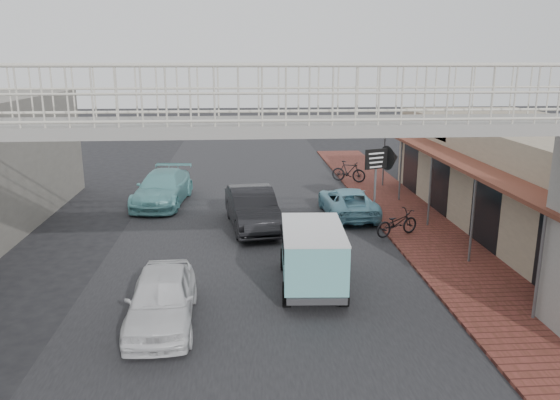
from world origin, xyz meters
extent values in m
plane|color=black|center=(0.00, 0.00, 0.00)|extent=(120.00, 120.00, 0.00)
cube|color=black|center=(0.00, 0.00, 0.01)|extent=(10.00, 60.00, 0.01)
cube|color=brown|center=(6.50, 3.00, 0.05)|extent=(3.00, 40.00, 0.10)
cube|color=gray|center=(11.00, 4.00, 2.00)|extent=(6.00, 18.00, 4.00)
cube|color=brown|center=(7.70, 4.00, 2.90)|extent=(1.80, 18.00, 0.12)
cube|color=silver|center=(8.05, 7.50, 3.30)|extent=(0.08, 2.60, 0.90)
cube|color=#B21914|center=(8.05, 1.00, 3.30)|extent=(0.08, 2.20, 0.80)
cube|color=gray|center=(0.00, -4.00, 5.12)|extent=(14.00, 2.00, 0.24)
cube|color=beige|center=(0.00, -3.05, 5.79)|extent=(14.00, 0.08, 1.10)
cube|color=beige|center=(0.00, -4.95, 5.79)|extent=(14.00, 0.08, 1.10)
imported|color=silver|center=(-2.44, -2.44, 0.68)|extent=(1.76, 4.08, 1.37)
imported|color=black|center=(0.00, 5.47, 0.79)|extent=(2.28, 4.95, 1.57)
imported|color=#70B0C3|center=(4.05, 6.84, 0.60)|extent=(2.07, 4.37, 1.21)
imported|color=#66ADB0|center=(-4.00, 9.43, 0.74)|extent=(2.61, 5.29, 1.48)
cylinder|color=black|center=(0.89, 0.96, 0.34)|extent=(0.27, 0.70, 0.69)
cylinder|color=black|center=(2.43, 0.87, 0.34)|extent=(0.27, 0.70, 0.69)
cylinder|color=black|center=(0.74, -1.69, 0.34)|extent=(0.27, 0.70, 0.69)
cylinder|color=black|center=(2.27, -1.78, 0.34)|extent=(0.27, 0.70, 0.69)
cube|color=#6FBDC0|center=(1.57, -0.70, 1.16)|extent=(1.85, 3.24, 1.33)
cube|color=#6FBDC0|center=(1.67, 1.11, 0.93)|extent=(1.64, 0.97, 0.88)
cube|color=black|center=(1.57, -0.70, 1.52)|extent=(1.85, 2.65, 0.49)
cube|color=silver|center=(1.57, -0.70, 1.85)|extent=(1.87, 3.24, 0.06)
imported|color=black|center=(5.30, 3.79, 0.59)|extent=(1.95, 1.35, 0.97)
imported|color=black|center=(5.30, 12.98, 0.65)|extent=(1.87, 1.31, 1.11)
cylinder|color=#59595B|center=(5.20, 6.86, 1.46)|extent=(0.09, 0.09, 2.71)
cube|color=black|center=(5.21, 6.83, 2.44)|extent=(1.06, 0.46, 0.84)
cone|color=black|center=(5.95, 7.12, 2.44)|extent=(0.90, 1.16, 1.03)
cube|color=white|center=(5.18, 6.79, 2.39)|extent=(0.70, 0.28, 0.56)
camera|label=1|loc=(-0.41, -15.12, 6.45)|focal=35.00mm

